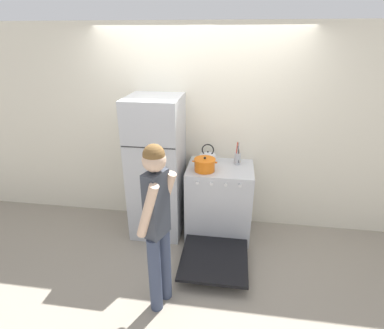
% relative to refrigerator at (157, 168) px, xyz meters
% --- Properties ---
extents(ground_plane, '(14.00, 14.00, 0.00)m').
position_rel_refrigerator_xyz_m(ground_plane, '(0.48, 0.33, -0.88)').
color(ground_plane, gray).
extents(wall_back, '(10.00, 0.06, 2.55)m').
position_rel_refrigerator_xyz_m(wall_back, '(0.48, 0.36, 0.39)').
color(wall_back, silver).
rests_on(wall_back, ground_plane).
extents(refrigerator, '(0.62, 0.68, 1.76)m').
position_rel_refrigerator_xyz_m(refrigerator, '(0.00, 0.00, 0.00)').
color(refrigerator, '#B7BABF').
rests_on(refrigerator, ground_plane).
extents(stove_range, '(0.79, 1.36, 0.93)m').
position_rel_refrigerator_xyz_m(stove_range, '(0.78, -0.02, -0.42)').
color(stove_range, silver).
rests_on(stove_range, ground_plane).
extents(dutch_oven_pot, '(0.29, 0.25, 0.17)m').
position_rel_refrigerator_xyz_m(dutch_oven_pot, '(0.60, -0.10, 0.13)').
color(dutch_oven_pot, orange).
rests_on(dutch_oven_pot, stove_range).
extents(tea_kettle, '(0.25, 0.20, 0.25)m').
position_rel_refrigerator_xyz_m(tea_kettle, '(0.62, 0.14, 0.12)').
color(tea_kettle, silver).
rests_on(tea_kettle, stove_range).
extents(utensil_jar, '(0.08, 0.08, 0.28)m').
position_rel_refrigerator_xyz_m(utensil_jar, '(0.98, 0.15, 0.13)').
color(utensil_jar, '#B7BABF').
rests_on(utensil_jar, stove_range).
extents(person, '(0.34, 0.39, 1.63)m').
position_rel_refrigerator_xyz_m(person, '(0.31, -1.19, 0.05)').
color(person, '#38425B').
rests_on(person, ground_plane).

